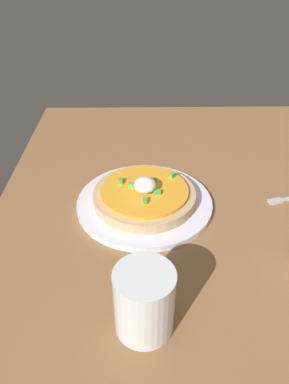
{
  "coord_description": "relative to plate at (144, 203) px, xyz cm",
  "views": [
    {
      "loc": [
        50.47,
        -14.19,
        46.38
      ],
      "look_at": [
        -4.88,
        -13.29,
        6.49
      ],
      "focal_mm": 33.92,
      "sensor_mm": 36.0,
      "label": 1
    }
  ],
  "objects": [
    {
      "name": "pizza",
      "position": [
        0.03,
        0.01,
        1.98
      ],
      "size": [
        19.42,
        19.42,
        5.43
      ],
      "color": "tan",
      "rests_on": "plate"
    },
    {
      "name": "dining_table",
      "position": [
        4.88,
        13.29,
        -2.25
      ],
      "size": [
        105.8,
        83.96,
        3.35
      ],
      "primitive_type": "cube",
      "color": "brown",
      "rests_on": "ground"
    },
    {
      "name": "cup_near",
      "position": [
        26.2,
        -0.45,
        3.93
      ],
      "size": [
        7.86,
        7.86,
        9.88
      ],
      "color": "silver",
      "rests_on": "dining_table"
    },
    {
      "name": "fork",
      "position": [
        -1.29,
        28.45,
        -0.32
      ],
      "size": [
        3.68,
        10.68,
        0.5
      ],
      "rotation": [
        0.0,
        0.0,
        -1.32
      ],
      "color": "#B7B7BC",
      "rests_on": "dining_table"
    },
    {
      "name": "plate",
      "position": [
        0.0,
        0.0,
        0.0
      ],
      "size": [
        25.87,
        25.87,
        1.14
      ],
      "primitive_type": "cylinder",
      "color": "white",
      "rests_on": "dining_table"
    }
  ]
}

